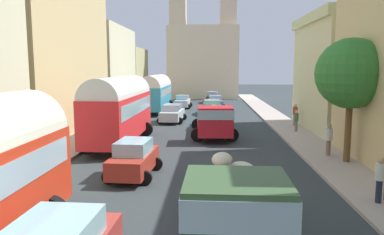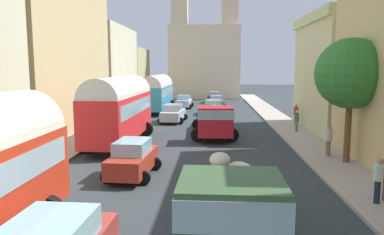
{
  "view_description": "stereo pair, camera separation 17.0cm",
  "coord_description": "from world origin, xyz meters",
  "px_view_note": "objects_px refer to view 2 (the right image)",
  "views": [
    {
      "loc": [
        1.1,
        -2.84,
        4.75
      ],
      "look_at": [
        0.0,
        20.16,
        1.64
      ],
      "focal_mm": 34.55,
      "sensor_mm": 36.0,
      "label": 1
    },
    {
      "loc": [
        1.27,
        -2.83,
        4.75
      ],
      "look_at": [
        0.0,
        20.16,
        1.64
      ],
      "focal_mm": 34.55,
      "sensor_mm": 36.0,
      "label": 2
    }
  ],
  "objects_px": {
    "car_2": "(216,102)",
    "pedestrian_2": "(297,120)",
    "car_3": "(214,97)",
    "pedestrian_3": "(378,178)",
    "parked_bus_2": "(157,91)",
    "cargo_truck_1": "(214,121)",
    "car_1": "(213,107)",
    "car_5": "(133,159)",
    "parked_bus_1": "(119,107)",
    "car_0": "(213,117)",
    "car_6": "(173,113)",
    "car_7": "(184,102)",
    "pedestrian_0": "(329,139)",
    "pedestrian_1": "(296,114)",
    "cargo_truck_0": "(229,206)"
  },
  "relations": [
    {
      "from": "car_0",
      "to": "car_1",
      "type": "relative_size",
      "value": 0.98
    },
    {
      "from": "car_5",
      "to": "pedestrian_3",
      "type": "height_order",
      "value": "pedestrian_3"
    },
    {
      "from": "car_5",
      "to": "pedestrian_1",
      "type": "height_order",
      "value": "pedestrian_1"
    },
    {
      "from": "pedestrian_0",
      "to": "car_7",
      "type": "bearing_deg",
      "value": 111.62
    },
    {
      "from": "car_5",
      "to": "car_7",
      "type": "relative_size",
      "value": 0.99
    },
    {
      "from": "car_0",
      "to": "car_2",
      "type": "xyz_separation_m",
      "value": [
        0.41,
        13.49,
        0.02
      ]
    },
    {
      "from": "car_1",
      "to": "car_5",
      "type": "distance_m",
      "value": 22.39
    },
    {
      "from": "car_5",
      "to": "pedestrian_3",
      "type": "bearing_deg",
      "value": -18.74
    },
    {
      "from": "cargo_truck_1",
      "to": "car_2",
      "type": "relative_size",
      "value": 1.89
    },
    {
      "from": "pedestrian_0",
      "to": "pedestrian_1",
      "type": "xyz_separation_m",
      "value": [
        0.56,
        10.26,
        0.02
      ]
    },
    {
      "from": "car_6",
      "to": "pedestrian_1",
      "type": "distance_m",
      "value": 10.4
    },
    {
      "from": "car_1",
      "to": "pedestrian_3",
      "type": "bearing_deg",
      "value": -77.5
    },
    {
      "from": "parked_bus_2",
      "to": "car_0",
      "type": "distance_m",
      "value": 11.48
    },
    {
      "from": "parked_bus_1",
      "to": "cargo_truck_1",
      "type": "height_order",
      "value": "parked_bus_1"
    },
    {
      "from": "parked_bus_1",
      "to": "car_6",
      "type": "bearing_deg",
      "value": 76.4
    },
    {
      "from": "car_5",
      "to": "pedestrian_2",
      "type": "relative_size",
      "value": 2.17
    },
    {
      "from": "cargo_truck_0",
      "to": "pedestrian_2",
      "type": "distance_m",
      "value": 18.72
    },
    {
      "from": "cargo_truck_1",
      "to": "car_7",
      "type": "height_order",
      "value": "cargo_truck_1"
    },
    {
      "from": "pedestrian_2",
      "to": "pedestrian_1",
      "type": "bearing_deg",
      "value": 79.05
    },
    {
      "from": "cargo_truck_1",
      "to": "pedestrian_3",
      "type": "xyz_separation_m",
      "value": [
        5.53,
        -12.36,
        -0.17
      ]
    },
    {
      "from": "cargo_truck_1",
      "to": "pedestrian_0",
      "type": "bearing_deg",
      "value": -41.91
    },
    {
      "from": "cargo_truck_0",
      "to": "pedestrian_1",
      "type": "xyz_separation_m",
      "value": [
        6.25,
        20.7,
        -0.2
      ]
    },
    {
      "from": "car_3",
      "to": "pedestrian_1",
      "type": "distance_m",
      "value": 21.66
    },
    {
      "from": "car_0",
      "to": "car_1",
      "type": "distance_m",
      "value": 7.49
    },
    {
      "from": "pedestrian_3",
      "to": "car_7",
      "type": "bearing_deg",
      "value": 106.26
    },
    {
      "from": "car_1",
      "to": "pedestrian_3",
      "type": "height_order",
      "value": "pedestrian_3"
    },
    {
      "from": "cargo_truck_0",
      "to": "car_7",
      "type": "bearing_deg",
      "value": 96.31
    },
    {
      "from": "parked_bus_1",
      "to": "car_1",
      "type": "relative_size",
      "value": 2.01
    },
    {
      "from": "car_2",
      "to": "car_6",
      "type": "relative_size",
      "value": 0.9
    },
    {
      "from": "car_2",
      "to": "pedestrian_2",
      "type": "xyz_separation_m",
      "value": [
        5.65,
        -16.85,
        0.24
      ]
    },
    {
      "from": "car_3",
      "to": "pedestrian_3",
      "type": "xyz_separation_m",
      "value": [
        5.43,
        -37.91,
        0.24
      ]
    },
    {
      "from": "parked_bus_2",
      "to": "cargo_truck_1",
      "type": "xyz_separation_m",
      "value": [
        6.16,
        -14.96,
        -1.01
      ]
    },
    {
      "from": "cargo_truck_1",
      "to": "car_6",
      "type": "height_order",
      "value": "cargo_truck_1"
    },
    {
      "from": "car_5",
      "to": "car_7",
      "type": "distance_m",
      "value": 27.83
    },
    {
      "from": "parked_bus_1",
      "to": "pedestrian_2",
      "type": "height_order",
      "value": "parked_bus_1"
    },
    {
      "from": "car_5",
      "to": "pedestrian_2",
      "type": "bearing_deg",
      "value": 49.56
    },
    {
      "from": "cargo_truck_1",
      "to": "car_1",
      "type": "bearing_deg",
      "value": 90.26
    },
    {
      "from": "parked_bus_2",
      "to": "pedestrian_2",
      "type": "relative_size",
      "value": 5.85
    },
    {
      "from": "car_0",
      "to": "car_5",
      "type": "relative_size",
      "value": 1.17
    },
    {
      "from": "car_6",
      "to": "car_5",
      "type": "bearing_deg",
      "value": -90.09
    },
    {
      "from": "parked_bus_1",
      "to": "car_3",
      "type": "xyz_separation_m",
      "value": [
        5.99,
        27.93,
        -1.59
      ]
    },
    {
      "from": "parked_bus_2",
      "to": "car_5",
      "type": "relative_size",
      "value": 2.69
    },
    {
      "from": "car_3",
      "to": "pedestrian_2",
      "type": "relative_size",
      "value": 2.47
    },
    {
      "from": "parked_bus_1",
      "to": "car_2",
      "type": "bearing_deg",
      "value": 73.6
    },
    {
      "from": "car_2",
      "to": "car_6",
      "type": "bearing_deg",
      "value": -108.64
    },
    {
      "from": "cargo_truck_0",
      "to": "pedestrian_0",
      "type": "relative_size",
      "value": 4.01
    },
    {
      "from": "car_3",
      "to": "pedestrian_2",
      "type": "distance_m",
      "value": 24.28
    },
    {
      "from": "car_1",
      "to": "car_3",
      "type": "xyz_separation_m",
      "value": [
        0.16,
        12.7,
        0.0
      ]
    },
    {
      "from": "pedestrian_1",
      "to": "car_5",
      "type": "bearing_deg",
      "value": -125.7
    },
    {
      "from": "car_6",
      "to": "car_7",
      "type": "xyz_separation_m",
      "value": [
        0.08,
        11.35,
        -0.01
      ]
    }
  ]
}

